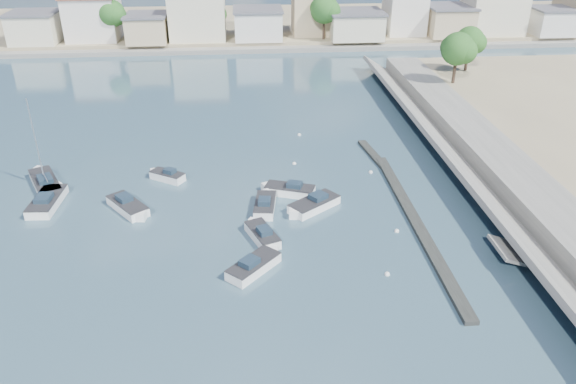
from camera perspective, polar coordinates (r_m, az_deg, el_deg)
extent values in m
plane|color=#273E4E|center=(74.73, 1.11, 8.45)|extent=(400.00, 400.00, 0.00)
cube|color=slate|center=(55.63, 23.43, -0.06)|extent=(5.00, 90.00, 1.80)
cube|color=slate|center=(53.75, 19.32, -0.24)|extent=(4.17, 90.00, 2.86)
cube|color=slate|center=(47.03, 23.14, -5.92)|extent=(5.31, 3.50, 1.94)
cube|color=black|center=(49.18, 12.83, -2.96)|extent=(1.00, 26.00, 0.35)
cube|color=black|center=(61.04, 8.73, 3.69)|extent=(2.00, 8.05, 0.30)
cube|color=gray|center=(124.69, -1.39, 16.67)|extent=(160.00, 40.00, 1.40)
cube|color=slate|center=(104.28, -0.65, 14.29)|extent=(160.00, 2.50, 0.80)
cube|color=beige|center=(114.21, -24.30, 14.94)|extent=(8.00, 8.00, 5.00)
cube|color=#595960|center=(113.76, -24.57, 16.24)|extent=(8.48, 8.48, 0.35)
cube|color=silver|center=(113.09, -19.16, 16.37)|extent=(9.00, 9.00, 7.50)
cube|color=tan|center=(108.52, -14.08, 15.80)|extent=(7.00, 8.00, 4.50)
cube|color=#595960|center=(108.07, -14.23, 17.05)|extent=(7.42, 8.48, 0.35)
cube|color=beige|center=(109.13, -9.17, 17.25)|extent=(10.00, 9.00, 8.00)
cube|color=silver|center=(108.21, -3.07, 16.65)|extent=(8.50, 8.50, 5.00)
cube|color=#595960|center=(107.72, -3.11, 18.05)|extent=(9.01, 9.01, 0.35)
cube|color=tan|center=(111.67, 2.24, 17.67)|extent=(6.50, 7.50, 7.50)
cube|color=beige|center=(109.32, 6.83, 16.48)|extent=(9.50, 9.00, 4.50)
cube|color=#595960|center=(108.88, 6.90, 17.73)|extent=(10.07, 9.54, 0.35)
cube|color=silver|center=(114.22, 11.75, 17.50)|extent=(7.00, 8.00, 8.00)
cube|color=tan|center=(115.08, 15.94, 16.36)|extent=(8.00, 9.00, 5.00)
cube|color=#595960|center=(114.62, 16.12, 17.66)|extent=(8.48, 9.54, 0.35)
cube|color=beige|center=(119.14, 20.10, 16.75)|extent=(10.50, 8.50, 7.50)
cube|color=silver|center=(122.53, 25.22, 15.38)|extent=(7.50, 7.50, 4.50)
cube|color=#595960|center=(122.14, 25.45, 16.48)|extent=(7.95, 7.95, 0.35)
cylinder|color=#38281E|center=(109.71, -17.24, 15.22)|extent=(0.44, 0.44, 3.38)
sphere|color=#1C4216|center=(109.10, -17.50, 16.93)|extent=(4.80, 4.80, 4.80)
sphere|color=#1C4216|center=(108.38, -17.06, 16.80)|extent=(3.60, 3.60, 3.60)
sphere|color=#1C4216|center=(109.67, -17.86, 17.01)|extent=(3.30, 3.30, 3.30)
cylinder|color=#38281E|center=(110.42, -7.42, 16.15)|extent=(0.44, 0.44, 2.93)
sphere|color=#1C4216|center=(109.89, -7.51, 17.62)|extent=(4.16, 4.16, 4.16)
sphere|color=#1C4216|center=(109.38, -7.09, 17.49)|extent=(3.12, 3.12, 3.12)
sphere|color=#1C4216|center=(110.28, -7.87, 17.70)|extent=(2.86, 2.86, 2.86)
cylinder|color=#38281E|center=(107.43, 3.65, 16.17)|extent=(0.44, 0.44, 3.60)
sphere|color=#1C4216|center=(106.77, 3.71, 18.04)|extent=(5.12, 5.12, 5.12)
sphere|color=#1C4216|center=(106.33, 4.29, 17.85)|extent=(3.84, 3.84, 3.84)
sphere|color=#1C4216|center=(107.10, 3.23, 18.17)|extent=(3.52, 3.52, 3.52)
cylinder|color=#38281E|center=(113.71, 11.76, 16.21)|extent=(0.44, 0.44, 3.15)
sphere|color=#1C4216|center=(113.16, 11.92, 17.75)|extent=(4.48, 4.48, 4.48)
sphere|color=#1C4216|center=(112.90, 12.42, 17.57)|extent=(3.36, 3.36, 3.36)
sphere|color=#1C4216|center=(113.34, 11.51, 17.87)|extent=(3.08, 3.08, 3.08)
cylinder|color=#38281E|center=(118.26, 19.64, 15.55)|extent=(0.44, 0.44, 2.70)
sphere|color=#1C4216|center=(117.79, 19.85, 16.81)|extent=(3.84, 3.84, 3.84)
sphere|color=#1C4216|center=(117.68, 20.26, 16.64)|extent=(2.88, 2.88, 2.88)
sphere|color=#1C4216|center=(117.86, 19.51, 16.93)|extent=(2.64, 2.64, 2.64)
cylinder|color=#38281E|center=(82.53, 16.55, 11.66)|extent=(0.44, 0.44, 3.15)
sphere|color=#1C4216|center=(81.78, 16.85, 13.75)|extent=(4.48, 4.48, 4.48)
sphere|color=#1C4216|center=(81.62, 17.53, 13.48)|extent=(3.36, 3.36, 3.36)
sphere|color=#1C4216|center=(81.88, 16.29, 13.94)|extent=(3.08, 3.08, 3.08)
cylinder|color=#38281E|center=(89.39, 17.69, 12.62)|extent=(0.44, 0.44, 2.93)
sphere|color=#1C4216|center=(88.74, 17.96, 14.41)|extent=(4.16, 4.16, 4.16)
sphere|color=#1C4216|center=(88.61, 18.55, 14.17)|extent=(3.12, 3.12, 3.12)
sphere|color=#1C4216|center=(88.83, 17.48, 14.58)|extent=(2.86, 2.86, 2.86)
cube|color=white|center=(45.81, -2.61, -4.50)|extent=(2.92, 4.33, 1.00)
cube|color=white|center=(47.18, -3.45, -3.48)|extent=(1.47, 1.47, 1.00)
cube|color=#262628|center=(45.55, -2.63, -3.96)|extent=(2.95, 4.34, 0.08)
cube|color=#1E2F3E|center=(45.10, -2.43, -3.95)|extent=(1.35, 1.48, 0.48)
cube|color=white|center=(50.06, -2.35, -1.47)|extent=(2.23, 4.39, 1.00)
cube|color=white|center=(51.63, -2.18, -0.50)|extent=(1.69, 1.69, 1.00)
cube|color=#262628|center=(49.82, -2.36, -0.97)|extent=(2.27, 4.39, 0.08)
cube|color=#1E2F3E|center=(49.33, -2.41, -0.96)|extent=(1.21, 1.39, 0.48)
cube|color=white|center=(52.58, 0.19, 0.09)|extent=(4.89, 3.16, 1.00)
cube|color=white|center=(53.06, -1.87, 0.34)|extent=(1.64, 1.64, 1.00)
cube|color=#262628|center=(52.35, 0.19, 0.57)|extent=(4.90, 3.20, 0.08)
cube|color=#1E2F3E|center=(52.14, 0.68, 0.75)|extent=(1.65, 1.47, 0.48)
cube|color=white|center=(50.23, 2.67, -1.37)|extent=(5.01, 4.49, 1.00)
cube|color=white|center=(48.98, 0.97, -2.16)|extent=(1.56, 1.56, 1.00)
cube|color=#262628|center=(49.98, 2.69, -0.87)|extent=(5.03, 4.52, 0.08)
cube|color=#1E2F3E|center=(50.17, 3.08, -0.45)|extent=(1.89, 1.85, 0.48)
cube|color=white|center=(55.13, -23.25, -0.98)|extent=(2.39, 5.46, 1.00)
cube|color=white|center=(57.02, -22.51, 0.13)|extent=(2.12, 2.12, 1.00)
cube|color=#262628|center=(54.91, -23.35, -0.52)|extent=(2.43, 5.46, 0.08)
cube|color=#1E2F3E|center=(54.37, -23.57, -0.57)|extent=(1.39, 1.67, 0.48)
cube|color=white|center=(56.49, -12.13, 1.48)|extent=(3.63, 3.00, 1.00)
cube|color=white|center=(57.37, -13.27, 1.78)|extent=(1.16, 1.16, 1.00)
cube|color=#262628|center=(56.27, -12.18, 1.94)|extent=(3.65, 3.03, 0.08)
cube|color=#1E2F3E|center=(55.96, -11.93, 2.09)|extent=(1.33, 1.27, 0.48)
cube|color=white|center=(51.91, -15.96, -1.48)|extent=(4.28, 4.82, 1.00)
cube|color=white|center=(50.29, -14.88, -2.33)|extent=(1.41, 1.41, 1.00)
cube|color=#262628|center=(51.68, -16.03, -1.00)|extent=(4.31, 4.84, 0.08)
cube|color=#1E2F3E|center=(51.95, -16.31, -0.58)|extent=(1.73, 1.79, 0.48)
cube|color=white|center=(42.22, -3.51, -7.66)|extent=(4.30, 4.44, 1.00)
cube|color=white|center=(43.40, -1.84, -6.51)|extent=(1.28, 1.28, 1.00)
cube|color=#262628|center=(41.93, -3.53, -7.10)|extent=(4.33, 4.47, 0.08)
cube|color=#1E2F3E|center=(41.53, -3.95, -7.10)|extent=(1.70, 1.71, 0.48)
cube|color=white|center=(58.85, -23.43, 0.80)|extent=(4.49, 6.26, 1.00)
cube|color=white|center=(61.25, -23.88, 1.75)|extent=(1.79, 1.79, 1.00)
cube|color=#262628|center=(58.64, -23.52, 1.23)|extent=(4.52, 6.28, 0.08)
cube|color=#1E2F3E|center=(58.00, -23.46, 1.22)|extent=(1.92, 2.17, 0.48)
cylinder|color=silver|center=(57.12, -24.27, 4.82)|extent=(0.12, 0.12, 8.00)
cylinder|color=silver|center=(57.27, -23.44, 1.41)|extent=(1.15, 2.18, 0.08)
sphere|color=white|center=(42.50, 10.04, -8.24)|extent=(0.41, 0.41, 0.41)
sphere|color=white|center=(47.74, 10.99, -3.94)|extent=(0.41, 0.41, 0.41)
sphere|color=white|center=(57.40, 8.40, 1.99)|extent=(0.41, 0.41, 0.41)
sphere|color=white|center=(58.67, 0.64, 2.90)|extent=(0.41, 0.41, 0.41)
sphere|color=white|center=(66.04, 1.16, 5.83)|extent=(0.41, 0.41, 0.41)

